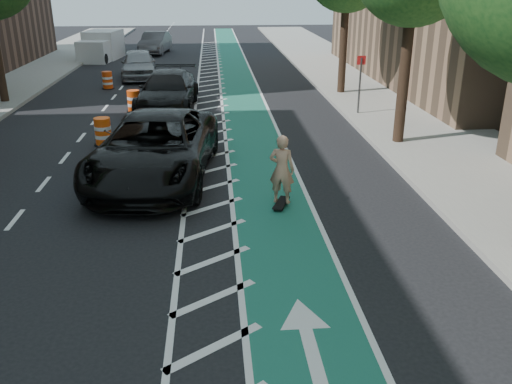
{
  "coord_description": "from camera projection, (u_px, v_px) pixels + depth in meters",
  "views": [
    {
      "loc": [
        1.6,
        -9.78,
        5.36
      ],
      "look_at": [
        2.46,
        0.97,
        1.1
      ],
      "focal_mm": 38.0,
      "sensor_mm": 36.0,
      "label": 1
    }
  ],
  "objects": [
    {
      "name": "curb_right",
      "position": [
        357.0,
        127.0,
        20.68
      ],
      "size": [
        0.12,
        90.0,
        0.16
      ],
      "primitive_type": "cube",
      "color": "gray",
      "rests_on": "ground"
    },
    {
      "name": "car_silver",
      "position": [
        138.0,
        64.0,
        30.92
      ],
      "size": [
        2.41,
        4.92,
        1.62
      ],
      "primitive_type": "imported",
      "rotation": [
        0.0,
        0.0,
        0.11
      ],
      "color": "gray",
      "rests_on": "ground"
    },
    {
      "name": "ground",
      "position": [
        139.0,
        264.0,
        10.91
      ],
      "size": [
        120.0,
        120.0,
        0.0
      ],
      "primitive_type": "plane",
      "color": "black",
      "rests_on": "ground"
    },
    {
      "name": "barrel_c",
      "position": [
        107.0,
        81.0,
        28.09
      ],
      "size": [
        0.65,
        0.65,
        0.89
      ],
      "color": "#EA440C",
      "rests_on": "ground"
    },
    {
      "name": "car_grey",
      "position": [
        155.0,
        43.0,
        41.25
      ],
      "size": [
        2.28,
        5.01,
        1.59
      ],
      "primitive_type": "imported",
      "rotation": [
        0.0,
        0.0,
        -0.12
      ],
      "color": "#505054",
      "rests_on": "ground"
    },
    {
      "name": "skateboarder",
      "position": [
        282.0,
        169.0,
        13.29
      ],
      "size": [
        0.74,
        0.62,
        1.74
      ],
      "primitive_type": "imported",
      "rotation": [
        0.0,
        0.0,
        2.78
      ],
      "color": "tan",
      "rests_on": "skateboard"
    },
    {
      "name": "barrel_b",
      "position": [
        134.0,
        102.0,
        23.23
      ],
      "size": [
        0.68,
        0.68,
        0.92
      ],
      "color": "#EE480C",
      "rests_on": "ground"
    },
    {
      "name": "sign_post",
      "position": [
        360.0,
        84.0,
        22.11
      ],
      "size": [
        0.35,
        0.08,
        2.47
      ],
      "color": "#4C4C4C",
      "rests_on": "ground"
    },
    {
      "name": "box_truck",
      "position": [
        101.0,
        47.0,
        38.14
      ],
      "size": [
        2.67,
        4.88,
        1.93
      ],
      "rotation": [
        0.0,
        0.0,
        -0.14
      ],
      "color": "silver",
      "rests_on": "ground"
    },
    {
      "name": "barrel_a",
      "position": [
        103.0,
        132.0,
        18.56
      ],
      "size": [
        0.7,
        0.7,
        0.95
      ],
      "color": "#FF550D",
      "rests_on": "ground"
    },
    {
      "name": "suv_near",
      "position": [
        155.0,
        148.0,
        15.26
      ],
      "size": [
        3.74,
        6.88,
        1.83
      ],
      "primitive_type": "imported",
      "rotation": [
        0.0,
        0.0,
        -0.11
      ],
      "color": "black",
      "rests_on": "ground"
    },
    {
      "name": "skateboard",
      "position": [
        281.0,
        203.0,
        13.62
      ],
      "size": [
        0.55,
        0.91,
        0.12
      ],
      "rotation": [
        0.0,
        0.0,
        -0.37
      ],
      "color": "black",
      "rests_on": "ground"
    },
    {
      "name": "suv_far",
      "position": [
        168.0,
        91.0,
        23.43
      ],
      "size": [
        2.72,
        5.77,
        1.63
      ],
      "primitive_type": "imported",
      "rotation": [
        0.0,
        0.0,
        -0.08
      ],
      "color": "black",
      "rests_on": "ground"
    },
    {
      "name": "bike_lane",
      "position": [
        251.0,
        131.0,
        20.41
      ],
      "size": [
        2.0,
        90.0,
        0.01
      ],
      "primitive_type": "cube",
      "color": "#1C634C",
      "rests_on": "ground"
    },
    {
      "name": "buffer_strip",
      "position": [
        211.0,
        132.0,
        20.3
      ],
      "size": [
        1.4,
        90.0,
        0.01
      ],
      "primitive_type": "cube",
      "color": "silver",
      "rests_on": "ground"
    },
    {
      "name": "sidewalk_right",
      "position": [
        419.0,
        126.0,
        20.86
      ],
      "size": [
        5.0,
        90.0,
        0.15
      ],
      "primitive_type": "cube",
      "color": "gray",
      "rests_on": "ground"
    }
  ]
}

